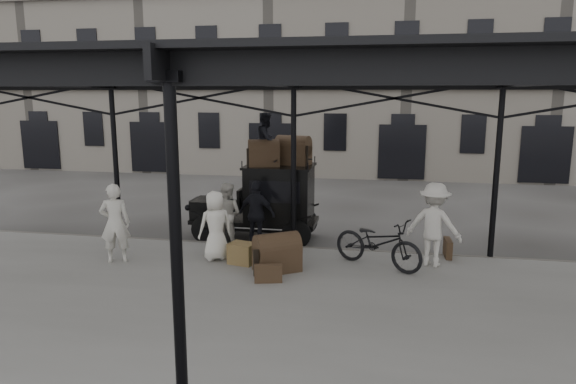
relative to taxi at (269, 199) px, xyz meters
name	(u,v)px	position (x,y,z in m)	size (l,w,h in m)	color
ground	(279,277)	(0.89, -3.02, -1.20)	(120.00, 120.00, 0.00)	#383533
platform	(258,310)	(0.89, -5.02, -1.13)	(28.00, 8.00, 0.15)	slate
canopy	(259,70)	(0.89, -4.74, 3.39)	(22.50, 9.00, 4.74)	black
building_frontage	(343,40)	(0.89, 14.98, 5.80)	(64.00, 8.00, 14.00)	slate
taxi	(269,199)	(0.00, 0.00, 0.00)	(3.65, 1.55, 2.18)	black
porter_left	(115,223)	(-3.11, -3.04, -0.09)	(0.70, 0.46, 1.93)	beige
porter_midleft	(227,214)	(-0.88, -1.22, -0.20)	(0.83, 0.64, 1.70)	beige
porter_centre	(216,226)	(-0.80, -2.43, -0.20)	(0.83, 0.54, 1.71)	silver
porter_official	(257,214)	(-0.05, -1.22, -0.16)	(1.04, 0.43, 1.78)	black
porter_right	(434,225)	(4.39, -1.95, -0.06)	(1.29, 0.74, 1.99)	beige
bicycle	(378,243)	(3.12, -2.29, -0.46)	(0.79, 2.25, 1.18)	black
porter_roof	(267,139)	(-0.03, -0.10, 1.71)	(0.71, 0.56, 1.47)	black
steamer_trunk_roof_near	(264,155)	(-0.08, -0.25, 1.29)	(0.85, 0.52, 0.62)	#412D1E
steamer_trunk_roof_far	(293,152)	(0.67, 0.20, 1.32)	(0.94, 0.57, 0.69)	#412D1E
steamer_trunk_platform	(277,255)	(0.84, -2.98, -0.68)	(1.01, 0.62, 0.74)	#412D1E
wicker_hamper	(242,253)	(-0.08, -2.63, -0.80)	(0.60, 0.45, 0.50)	brown
suitcase_upright	(448,248)	(4.84, -1.22, -0.83)	(0.15, 0.60, 0.45)	#412D1E
suitcase_flat	(268,274)	(0.81, -3.75, -0.85)	(0.60, 0.15, 0.40)	#412D1E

